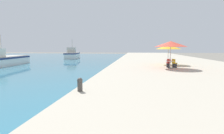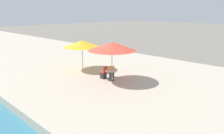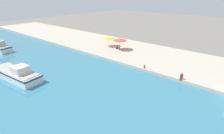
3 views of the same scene
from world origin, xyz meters
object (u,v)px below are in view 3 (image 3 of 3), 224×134
at_px(cafe_table, 119,47).
at_px(cafe_chair_right, 119,47).
at_px(cafe_umbrella_pink, 120,39).
at_px(fishing_boat_near, 16,73).
at_px(person_at_quay, 182,76).
at_px(cafe_umbrella_white, 109,38).
at_px(mooring_bollard, 144,66).
at_px(cafe_chair_left, 117,48).

xyz_separation_m(cafe_table, cafe_chair_right, (0.55, 0.47, -0.21)).
relative_size(cafe_umbrella_pink, cafe_chair_right, 3.55).
height_order(fishing_boat_near, person_at_quay, fishing_boat_near).
xyz_separation_m(cafe_umbrella_white, mooring_bollard, (-6.57, -14.13, -1.80)).
bearing_deg(mooring_bollard, fishing_boat_near, 138.35).
bearing_deg(person_at_quay, cafe_chair_right, 68.65).
xyz_separation_m(fishing_boat_near, cafe_umbrella_white, (22.53, -0.05, 1.77)).
height_order(cafe_umbrella_white, mooring_bollard, cafe_umbrella_white).
bearing_deg(cafe_table, fishing_boat_near, 170.12).
bearing_deg(cafe_table, person_at_quay, -110.25).
height_order(cafe_umbrella_pink, cafe_table, cafe_umbrella_pink).
bearing_deg(cafe_chair_left, cafe_umbrella_pink, -91.66).
distance_m(fishing_boat_near, person_at_quay, 26.08).
bearing_deg(cafe_umbrella_pink, mooring_bollard, -120.70).
relative_size(fishing_boat_near, mooring_bollard, 15.83).
bearing_deg(cafe_umbrella_white, cafe_chair_left, -99.46).
bearing_deg(cafe_chair_right, cafe_umbrella_pink, -84.32).
height_order(cafe_umbrella_pink, person_at_quay, cafe_umbrella_pink).
bearing_deg(person_at_quay, cafe_table, 69.75).
relative_size(cafe_table, cafe_chair_right, 0.88).
bearing_deg(fishing_boat_near, cafe_chair_right, -15.23).
xyz_separation_m(fishing_boat_near, cafe_chair_left, (22.02, -3.12, -0.05)).
relative_size(cafe_chair_right, mooring_bollard, 1.39).
bearing_deg(cafe_umbrella_pink, fishing_boat_near, 169.80).
bearing_deg(mooring_bollard, person_at_quay, -91.30).
bearing_deg(cafe_table, cafe_umbrella_white, 82.72).
bearing_deg(mooring_bollard, cafe_umbrella_pink, 59.30).
bearing_deg(mooring_bollard, cafe_umbrella_white, 65.05).
xyz_separation_m(cafe_chair_left, mooring_bollard, (-6.06, -11.07, 0.02)).
height_order(cafe_chair_left, mooring_bollard, cafe_chair_left).
bearing_deg(person_at_quay, cafe_umbrella_white, 72.00).
bearing_deg(cafe_umbrella_white, person_at_quay, -108.00).
bearing_deg(person_at_quay, mooring_bollard, 88.70).
height_order(fishing_boat_near, mooring_bollard, fishing_boat_near).
distance_m(cafe_table, mooring_bollard, 12.01).
bearing_deg(fishing_boat_near, mooring_bollard, -48.39).
height_order(fishing_boat_near, cafe_chair_right, fishing_boat_near).
xyz_separation_m(cafe_umbrella_pink, person_at_quay, (-6.22, -16.78, -1.98)).
xyz_separation_m(cafe_umbrella_white, cafe_table, (-0.48, -3.78, -1.62)).
xyz_separation_m(cafe_table, mooring_bollard, (-6.09, -10.35, -0.18)).
xyz_separation_m(cafe_umbrella_white, person_at_quay, (-6.72, -20.69, -1.71)).
relative_size(cafe_umbrella_white, cafe_chair_left, 3.31).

